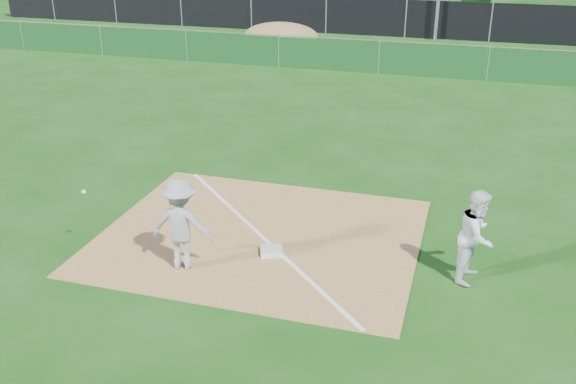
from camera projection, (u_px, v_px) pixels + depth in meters
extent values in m
plane|color=#12410E|center=(352.00, 109.00, 20.25)|extent=(90.00, 90.00, 0.00)
cube|color=olive|center=(260.00, 236.00, 12.35)|extent=(6.00, 5.00, 0.02)
cube|color=white|center=(260.00, 235.00, 12.34)|extent=(5.01, 5.01, 0.01)
cube|color=#103C16|center=(379.00, 58.00, 24.39)|extent=(44.00, 0.05, 1.20)
ellipsoid|color=olive|center=(281.00, 36.00, 28.77)|extent=(3.38, 2.60, 1.17)
cube|color=black|center=(406.00, 19.00, 31.28)|extent=(46.00, 0.04, 1.80)
cube|color=black|center=(416.00, 22.00, 36.03)|extent=(46.00, 9.00, 0.01)
cube|color=silver|center=(271.00, 251.00, 11.69)|extent=(0.51, 0.51, 0.08)
imported|color=#AAAAAD|center=(181.00, 224.00, 10.94)|extent=(1.11, 0.71, 1.65)
sphere|color=white|center=(84.00, 192.00, 11.27)|extent=(0.08, 0.08, 0.08)
imported|color=silver|center=(477.00, 236.00, 10.62)|extent=(0.79, 0.92, 1.63)
imported|color=#A6A9AE|center=(290.00, 2.00, 37.24)|extent=(5.14, 2.58, 1.68)
imported|color=black|center=(378.00, 7.00, 36.32)|extent=(4.41, 2.33, 1.38)
imported|color=black|center=(533.00, 18.00, 33.23)|extent=(4.38, 2.24, 1.22)
cylinder|color=#382316|center=(476.00, 0.00, 40.74)|extent=(0.24, 0.24, 1.03)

